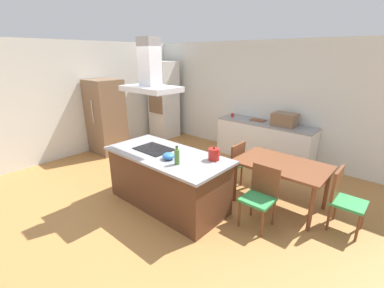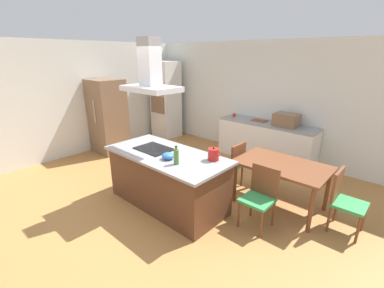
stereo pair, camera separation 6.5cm
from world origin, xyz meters
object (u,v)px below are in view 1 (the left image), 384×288
Objects in this scene: chair_at_left_end at (233,162)px; cooktop at (154,149)px; wall_oven_stack at (164,100)px; refrigerator at (106,117)px; countertop_microwave at (285,120)px; cutting_board at (258,120)px; dining_table at (282,168)px; chair_facing_island at (261,192)px; coffee_mug_red at (232,115)px; chair_at_right_end at (343,196)px; mixing_bowl at (168,156)px; tea_kettle at (214,154)px; olive_oil_bottle at (177,157)px; range_hood at (150,74)px.

cooktop is at bearing -123.72° from chair_at_left_end.
wall_oven_stack reaches higher than refrigerator.
cutting_board is at bearing 175.66° from countertop_microwave.
chair_at_left_end is at bearing 180.00° from dining_table.
cutting_board is 3.72m from refrigerator.
coffee_mug_red is at bearing 130.93° from chair_facing_island.
countertop_microwave is 5.56× the size of coffee_mug_red.
wall_oven_stack is 4.84m from chair_facing_island.
cutting_board is 0.15× the size of wall_oven_stack.
refrigerator is at bearing -175.35° from chair_at_right_end.
coffee_mug_red is (-0.82, 3.00, -0.01)m from mixing_bowl.
tea_kettle reaches higher than cooktop.
coffee_mug_red is at bearing 150.35° from chair_at_right_end.
dining_table is (4.30, -1.46, -0.43)m from wall_oven_stack.
chair_at_left_end is (0.45, -1.74, -0.40)m from cutting_board.
tea_kettle is at bearing -75.90° from chair_at_left_end.
countertop_microwave reaches higher than mixing_bowl.
countertop_microwave reaches higher than chair_at_right_end.
olive_oil_bottle reaches higher than cooktop.
range_hood is (2.68, -0.75, 1.19)m from refrigerator.
wall_oven_stack is (-3.61, 2.35, 0.11)m from tea_kettle.
tea_kettle is at bearing -150.90° from chair_at_right_end.
chair_at_left_end is (-0.92, 0.00, -0.16)m from dining_table.
coffee_mug_red is at bearing 117.54° from tea_kettle.
cooktop is 1.76× the size of cutting_board.
refrigerator is at bearing -149.98° from countertop_microwave.
refrigerator is (-3.02, -2.18, 0.00)m from cutting_board.
tea_kettle is 1.90m from chair_at_right_end.
wall_oven_stack reaches higher than coffee_mug_red.
dining_table is 2.52m from range_hood.
refrigerator is at bearing -144.23° from cutting_board.
olive_oil_bottle is 0.31× the size of chair_facing_island.
chair_at_right_end is at bearing 0.00° from chair_at_left_end.
mixing_bowl is at bearing -15.78° from refrigerator.
cooktop is 2.09m from dining_table.
cutting_board is 1.85m from chair_at_left_end.
chair_at_right_end is (2.13, 1.33, -0.44)m from mixing_bowl.
coffee_mug_red is 2.29m from wall_oven_stack.
cooktop is 2.95m from cutting_board.
range_hood is (-1.71, -0.52, 1.59)m from chair_facing_island.
wall_oven_stack is at bearing 161.25° from dining_table.
wall_oven_stack reaches higher than cooktop.
tea_kettle is 0.56m from olive_oil_bottle.
mixing_bowl is (-0.22, 0.05, -0.06)m from olive_oil_bottle.
cooktop is at bearing -155.67° from chair_at_right_end.
range_hood is (-0.49, 0.14, 1.15)m from mixing_bowl.
chair_at_left_end is at bearing -56.35° from coffee_mug_red.
olive_oil_bottle is 3.08m from countertop_microwave.
wall_oven_stack is at bearing 139.49° from olive_oil_bottle.
coffee_mug_red reaches higher than chair_facing_island.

